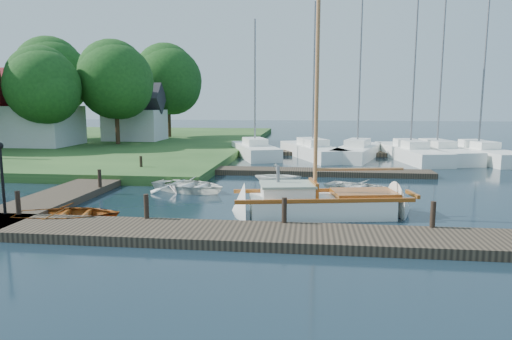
# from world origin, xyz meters

# --- Properties ---
(ground) EXTENTS (160.00, 160.00, 0.00)m
(ground) POSITION_xyz_m (0.00, 0.00, 0.00)
(ground) COLOR black
(ground) RESTS_ON ground
(near_dock) EXTENTS (18.00, 2.20, 0.30)m
(near_dock) POSITION_xyz_m (0.00, -6.00, 0.15)
(near_dock) COLOR black
(near_dock) RESTS_ON ground
(left_dock) EXTENTS (2.20, 18.00, 0.30)m
(left_dock) POSITION_xyz_m (-8.00, 2.00, 0.15)
(left_dock) COLOR black
(left_dock) RESTS_ON ground
(far_dock) EXTENTS (14.00, 1.60, 0.30)m
(far_dock) POSITION_xyz_m (2.00, 6.50, 0.15)
(far_dock) COLOR black
(far_dock) RESTS_ON ground
(pontoon) EXTENTS (30.00, 1.60, 0.30)m
(pontoon) POSITION_xyz_m (10.00, 16.00, 0.15)
(pontoon) COLOR black
(pontoon) RESTS_ON ground
(mooring_post_0) EXTENTS (0.16, 0.16, 0.80)m
(mooring_post_0) POSITION_xyz_m (-7.50, -5.00, 0.70)
(mooring_post_0) COLOR black
(mooring_post_0) RESTS_ON near_dock
(mooring_post_1) EXTENTS (0.16, 0.16, 0.80)m
(mooring_post_1) POSITION_xyz_m (-3.00, -5.00, 0.70)
(mooring_post_1) COLOR black
(mooring_post_1) RESTS_ON near_dock
(mooring_post_2) EXTENTS (0.16, 0.16, 0.80)m
(mooring_post_2) POSITION_xyz_m (1.50, -5.00, 0.70)
(mooring_post_2) COLOR black
(mooring_post_2) RESTS_ON near_dock
(mooring_post_3) EXTENTS (0.16, 0.16, 0.80)m
(mooring_post_3) POSITION_xyz_m (6.00, -5.00, 0.70)
(mooring_post_3) COLOR black
(mooring_post_3) RESTS_ON near_dock
(mooring_post_4) EXTENTS (0.16, 0.16, 0.80)m
(mooring_post_4) POSITION_xyz_m (-7.00, 0.00, 0.70)
(mooring_post_4) COLOR black
(mooring_post_4) RESTS_ON left_dock
(mooring_post_5) EXTENTS (0.16, 0.16, 0.80)m
(mooring_post_5) POSITION_xyz_m (-7.00, 5.00, 0.70)
(mooring_post_5) COLOR black
(mooring_post_5) RESTS_ON left_dock
(lamp_post) EXTENTS (0.24, 0.24, 2.44)m
(lamp_post) POSITION_xyz_m (-8.00, -5.00, 1.87)
(lamp_post) COLOR black
(lamp_post) RESTS_ON near_dock
(sailboat) EXTENTS (7.39, 3.21, 9.83)m
(sailboat) POSITION_xyz_m (2.83, -2.73, 0.34)
(sailboat) COLOR white
(sailboat) RESTS_ON ground
(dinghy) EXTENTS (3.88, 3.12, 0.72)m
(dinghy) POSITION_xyz_m (-5.89, -4.70, 0.36)
(dinghy) COLOR brown
(dinghy) RESTS_ON ground
(tender_a) EXTENTS (4.25, 3.64, 0.74)m
(tender_a) POSITION_xyz_m (-3.20, 0.99, 0.37)
(tender_a) COLOR white
(tender_a) RESTS_ON ground
(tender_b) EXTENTS (2.31, 2.01, 1.19)m
(tender_b) POSITION_xyz_m (0.74, 2.81, 0.60)
(tender_b) COLOR white
(tender_b) RESTS_ON ground
(tender_c) EXTENTS (4.31, 4.00, 0.73)m
(tender_c) POSITION_xyz_m (4.63, 1.26, 0.36)
(tender_c) COLOR white
(tender_c) RESTS_ON ground
(marina_boat_0) EXTENTS (4.52, 7.50, 9.86)m
(marina_boat_0) POSITION_xyz_m (-1.80, 14.23, 0.57)
(marina_boat_0) COLOR white
(marina_boat_0) RESTS_ON ground
(marina_boat_1) EXTENTS (5.16, 8.60, 10.99)m
(marina_boat_1) POSITION_xyz_m (2.42, 14.43, 0.57)
(marina_boat_1) COLOR white
(marina_boat_1) RESTS_ON ground
(marina_boat_2) EXTENTS (4.34, 7.81, 12.30)m
(marina_boat_2) POSITION_xyz_m (5.62, 14.19, 0.59)
(marina_boat_2) COLOR white
(marina_boat_2) RESTS_ON ground
(marina_boat_3) EXTENTS (3.78, 9.31, 10.84)m
(marina_boat_3) POSITION_xyz_m (9.25, 13.94, 0.56)
(marina_boat_3) COLOR white
(marina_boat_3) RESTS_ON ground
(marina_boat_4) EXTENTS (4.10, 8.57, 11.77)m
(marina_boat_4) POSITION_xyz_m (11.15, 14.38, 0.58)
(marina_boat_4) COLOR white
(marina_boat_4) RESTS_ON ground
(marina_boat_5) EXTENTS (3.99, 8.58, 10.87)m
(marina_boat_5) POSITION_xyz_m (13.80, 13.98, 0.57)
(marina_boat_5) COLOR white
(marina_boat_5) RESTS_ON ground
(house_a) EXTENTS (6.30, 5.00, 6.29)m
(house_a) POSITION_xyz_m (-20.00, 16.00, 2.96)
(house_a) COLOR silver
(house_a) RESTS_ON shore
(house_c) EXTENTS (5.25, 4.00, 5.28)m
(house_c) POSITION_xyz_m (-14.00, 22.00, 2.58)
(house_c) COLOR silver
(house_c) RESTS_ON shore
(tree_2) EXTENTS (5.83, 5.75, 7.82)m
(tree_2) POSITION_xyz_m (-18.00, 14.05, 5.25)
(tree_2) COLOR #332114
(tree_2) RESTS_ON shore
(tree_3) EXTENTS (6.41, 6.38, 8.74)m
(tree_3) POSITION_xyz_m (-14.00, 18.05, 5.81)
(tree_3) COLOR #332114
(tree_3) RESTS_ON shore
(tree_4) EXTENTS (7.01, 7.01, 9.66)m
(tree_4) POSITION_xyz_m (-22.00, 22.05, 6.37)
(tree_4) COLOR #332114
(tree_4) RESTS_ON shore
(tree_7) EXTENTS (6.83, 6.83, 9.38)m
(tree_7) POSITION_xyz_m (-12.00, 26.05, 6.20)
(tree_7) COLOR #332114
(tree_7) RESTS_ON shore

